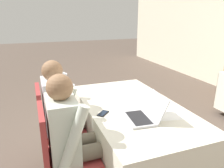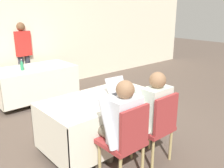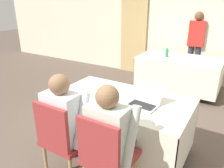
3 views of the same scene
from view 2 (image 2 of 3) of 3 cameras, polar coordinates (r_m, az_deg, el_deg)
ground_plane at (r=3.71m, az=-2.30°, el=-13.76°), size 24.00×24.00×0.00m
wall_back at (r=5.96m, az=-21.95°, el=10.59°), size 12.00×0.06×2.70m
conference_table_near at (r=3.46m, az=-2.40°, el=-5.84°), size 1.63×0.90×0.72m
conference_table_far at (r=5.40m, az=-17.44°, el=1.89°), size 1.63×0.90×0.72m
laptop at (r=3.54m, az=1.85°, el=-1.59°), size 0.34×0.34×0.22m
cell_phone at (r=3.21m, az=2.58°, el=-4.36°), size 0.13×0.14×0.01m
paper_beside_laptop at (r=3.74m, az=-0.73°, el=-1.24°), size 0.27×0.33×0.00m
water_bottle at (r=5.18m, az=-19.90°, el=4.03°), size 0.06×0.06×0.21m
chair_near_left at (r=2.81m, az=3.23°, el=-12.47°), size 0.44×0.44×0.93m
chair_near_right at (r=3.16m, az=10.21°, el=-9.16°), size 0.44×0.44×0.93m
person_checkered_shirt at (r=2.80m, az=1.77°, el=-8.86°), size 0.50×0.52×1.19m
person_white_shirt at (r=3.15m, az=8.88°, el=-5.97°), size 0.50×0.52×1.19m
person_red_shirt at (r=6.05m, az=-19.63°, el=6.73°), size 0.36×0.23×1.59m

